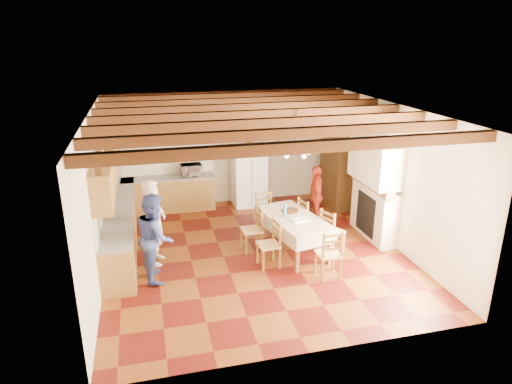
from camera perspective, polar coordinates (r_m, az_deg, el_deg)
floor at (r=9.64m, az=-0.15°, el=-7.71°), size 6.00×6.50×0.02m
ceiling at (r=8.70m, az=-0.16°, el=10.32°), size 6.00×6.50×0.02m
wall_back at (r=12.13m, az=-3.87°, el=5.54°), size 6.00×0.02×3.00m
wall_front at (r=6.18m, az=7.21°, el=-8.43°), size 6.00×0.02×3.00m
wall_left at (r=8.87m, az=-19.39°, el=-0.69°), size 0.02×6.50×3.00m
wall_right at (r=10.17m, az=16.55°, el=2.10°), size 0.02×6.50×3.00m
ceiling_beams at (r=8.72m, az=-0.16°, el=9.67°), size 6.00×6.30×0.16m
lower_cabinets_left at (r=10.20m, az=-16.56°, el=-4.27°), size 0.60×4.30×0.86m
lower_cabinets_back at (r=11.97m, az=-10.81°, el=-0.30°), size 2.30×0.60×0.86m
countertop_left at (r=10.03m, az=-16.80°, el=-1.91°), size 0.62×4.30×0.04m
countertop_back at (r=11.83m, az=-10.94°, el=1.76°), size 2.34×0.62×0.04m
backsplash_left at (r=9.95m, az=-18.61°, el=-0.31°), size 0.03×4.30×0.60m
backsplash_back at (r=12.01m, az=-11.13°, el=3.61°), size 2.30×0.03×0.60m
upper_cabinets at (r=9.75m, az=-18.07°, el=3.37°), size 0.35×4.20×0.70m
fireplace at (r=10.23m, az=14.54°, el=1.79°), size 0.56×1.60×2.80m
wall_picture at (r=12.38m, az=3.25°, el=7.50°), size 0.34×0.03×0.42m
refrigerator at (r=12.04m, az=-0.89°, el=2.25°), size 0.87×0.72×1.69m
hutch at (r=12.06m, az=10.05°, el=3.27°), size 0.53×1.22×2.20m
dining_table at (r=9.45m, az=4.67°, el=-3.56°), size 1.28×1.96×0.79m
chandelier at (r=8.97m, az=4.93°, el=5.57°), size 0.47×0.47×0.03m
chair_left_near at (r=8.93m, az=1.56°, el=-6.49°), size 0.43×0.45×0.96m
chair_left_far at (r=9.58m, az=-0.58°, el=-4.65°), size 0.43×0.45×0.96m
chair_right_near at (r=9.64m, az=9.50°, el=-4.77°), size 0.54×0.55×0.96m
chair_right_far at (r=10.17m, az=6.61°, el=-3.33°), size 0.49×0.50×0.96m
chair_end_near at (r=8.69m, az=9.04°, el=-7.51°), size 0.42×0.40×0.96m
chair_end_far at (r=10.37m, az=1.40°, el=-2.73°), size 0.51×0.49×0.96m
person_man at (r=9.14m, az=-12.53°, el=-3.70°), size 0.52×0.70×1.74m
person_woman_blue at (r=8.59m, az=-12.48°, el=-5.50°), size 0.66×0.83×1.66m
person_woman_red at (r=10.94m, az=7.49°, el=-0.37°), size 0.57×0.91×1.44m
microwave at (r=11.82m, az=-8.08°, el=2.75°), size 0.54×0.37×0.29m
fridge_vase at (r=11.79m, az=-0.76°, el=6.92°), size 0.34×0.34×0.31m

